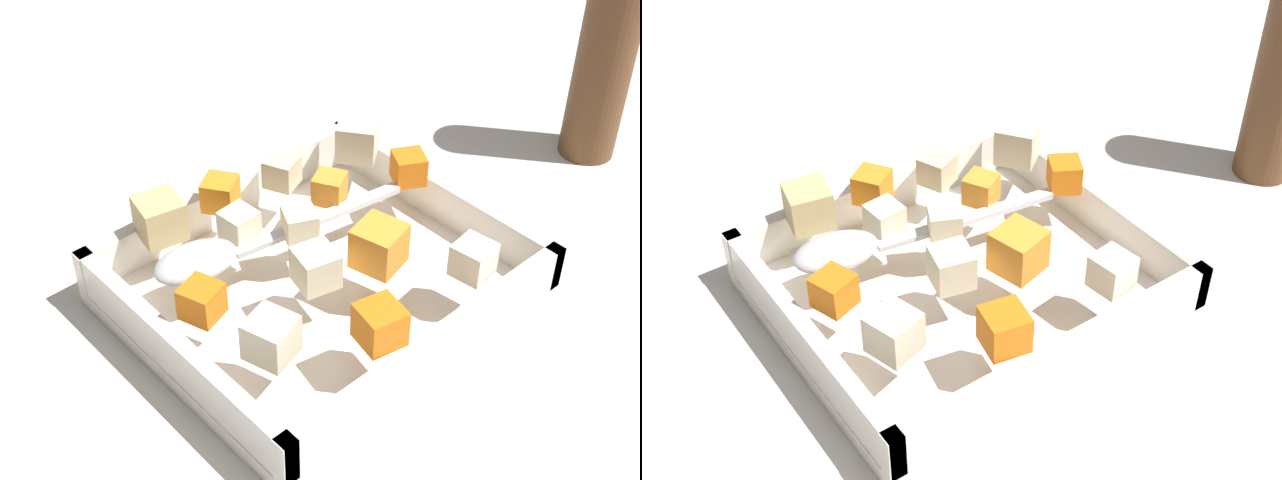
{
  "view_description": "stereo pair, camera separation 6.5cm",
  "coord_description": "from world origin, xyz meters",
  "views": [
    {
      "loc": [
        -0.35,
        -0.38,
        0.5
      ],
      "look_at": [
        0.0,
        0.02,
        0.06
      ],
      "focal_mm": 51.49,
      "sensor_mm": 36.0,
      "label": 1
    },
    {
      "loc": [
        -0.3,
        -0.42,
        0.5
      ],
      "look_at": [
        0.0,
        0.02,
        0.06
      ],
      "focal_mm": 51.49,
      "sensor_mm": 36.0,
      "label": 2
    }
  ],
  "objects": [
    {
      "name": "potato_chunk_near_right",
      "position": [
        0.0,
        0.04,
        0.06
      ],
      "size": [
        0.03,
        0.03,
        0.02
      ],
      "primitive_type": "cube",
      "rotation": [
        0.0,
        0.0,
        4.27
      ],
      "color": "beige",
      "rests_on": "baking_dish"
    },
    {
      "name": "carrot_chunk_mid_right",
      "position": [
        -0.02,
        0.11,
        0.07
      ],
      "size": [
        0.04,
        0.04,
        0.03
      ],
      "primitive_type": "cube",
      "rotation": [
        0.0,
        0.0,
        0.6
      ],
      "color": "orange",
      "rests_on": "baking_dish"
    },
    {
      "name": "baking_dish",
      "position": [
        0.0,
        0.02,
        0.02
      ],
      "size": [
        0.28,
        0.25,
        0.05
      ],
      "color": "white",
      "rests_on": "ground_plane"
    },
    {
      "name": "potato_chunk_corner_nw",
      "position": [
        -0.03,
        -0.01,
        0.07
      ],
      "size": [
        0.03,
        0.03,
        0.03
      ],
      "primitive_type": "cube",
      "rotation": [
        0.0,
        0.0,
        2.91
      ],
      "color": "beige",
      "rests_on": "baking_dish"
    },
    {
      "name": "carrot_chunk_back_center",
      "position": [
        -0.11,
        0.02,
        0.07
      ],
      "size": [
        0.03,
        0.03,
        0.03
      ],
      "primitive_type": "cube",
      "rotation": [
        0.0,
        0.0,
        0.33
      ],
      "color": "orange",
      "rests_on": "baking_dish"
    },
    {
      "name": "pepper_mill",
      "position": [
        0.33,
        -0.0,
        0.11
      ],
      "size": [
        0.05,
        0.05,
        0.23
      ],
      "color": "brown",
      "rests_on": "ground_plane"
    },
    {
      "name": "potato_chunk_far_right",
      "position": [
        -0.08,
        0.11,
        0.07
      ],
      "size": [
        0.04,
        0.04,
        0.03
      ],
      "primitive_type": "cube",
      "rotation": [
        0.0,
        0.0,
        4.51
      ],
      "color": "tan",
      "rests_on": "baking_dish"
    },
    {
      "name": "potato_chunk_corner_sw",
      "position": [
        0.03,
        0.1,
        0.06
      ],
      "size": [
        0.03,
        0.03,
        0.02
      ],
      "primitive_type": "cube",
      "rotation": [
        0.0,
        0.0,
        3.54
      ],
      "color": "beige",
      "rests_on": "baking_dish"
    },
    {
      "name": "carrot_chunk_heap_top",
      "position": [
        0.12,
        0.03,
        0.07
      ],
      "size": [
        0.03,
        0.03,
        0.03
      ],
      "primitive_type": "cube",
      "rotation": [
        0.0,
        0.0,
        1.05
      ],
      "color": "orange",
      "rests_on": "baking_dish"
    },
    {
      "name": "carrot_chunk_front_center",
      "position": [
        -0.03,
        -0.08,
        0.07
      ],
      "size": [
        0.03,
        0.03,
        0.03
      ],
      "primitive_type": "cube",
      "rotation": [
        0.0,
        0.0,
        1.37
      ],
      "color": "orange",
      "rests_on": "baking_dish"
    },
    {
      "name": "potato_chunk_corner_se",
      "position": [
        0.11,
        0.09,
        0.07
      ],
      "size": [
        0.05,
        0.05,
        0.03
      ],
      "primitive_type": "cube",
      "rotation": [
        0.0,
        0.0,
        5.34
      ],
      "color": "beige",
      "rests_on": "baking_dish"
    },
    {
      "name": "ground_plane",
      "position": [
        0.0,
        0.0,
        0.0
      ],
      "size": [
        4.0,
        4.0,
        0.0
      ],
      "primitive_type": "plane",
      "color": "beige"
    },
    {
      "name": "carrot_chunk_far_left",
      "position": [
        0.02,
        -0.02,
        0.07
      ],
      "size": [
        0.04,
        0.04,
        0.03
      ],
      "primitive_type": "cube",
      "rotation": [
        0.0,
        0.0,
        1.81
      ],
      "color": "orange",
      "rests_on": "baking_dish"
    },
    {
      "name": "carrot_chunk_heap_side",
      "position": [
        0.05,
        0.06,
        0.06
      ],
      "size": [
        0.03,
        0.03,
        0.02
      ],
      "primitive_type": "cube",
      "rotation": [
        0.0,
        0.0,
        3.64
      ],
      "color": "orange",
      "rests_on": "baking_dish"
    },
    {
      "name": "parsnip_chunk_under_handle",
      "position": [
        0.07,
        -0.08,
        0.07
      ],
      "size": [
        0.03,
        0.03,
        0.03
      ],
      "primitive_type": "cube",
      "rotation": [
        0.0,
        0.0,
        0.13
      ],
      "color": "silver",
      "rests_on": "baking_dish"
    },
    {
      "name": "potato_chunk_rim_edge",
      "position": [
        -0.03,
        0.07,
        0.06
      ],
      "size": [
        0.03,
        0.03,
        0.02
      ],
      "primitive_type": "cube",
      "rotation": [
        0.0,
        0.0,
        4.8
      ],
      "color": "beige",
      "rests_on": "baking_dish"
    },
    {
      "name": "serving_spoon",
      "position": [
        -0.07,
        0.06,
        0.06
      ],
      "size": [
        0.22,
        0.06,
        0.02
      ],
      "rotation": [
        0.0,
        0.0,
        6.14
      ],
      "color": "silver",
      "rests_on": "baking_dish"
    },
    {
      "name": "potato_chunk_near_left",
      "position": [
        -0.09,
        -0.04,
        0.07
      ],
      "size": [
        0.04,
        0.04,
        0.03
      ],
      "primitive_type": "cube",
      "rotation": [
        0.0,
        0.0,
        0.29
      ],
      "color": "beige",
      "rests_on": "baking_dish"
    }
  ]
}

